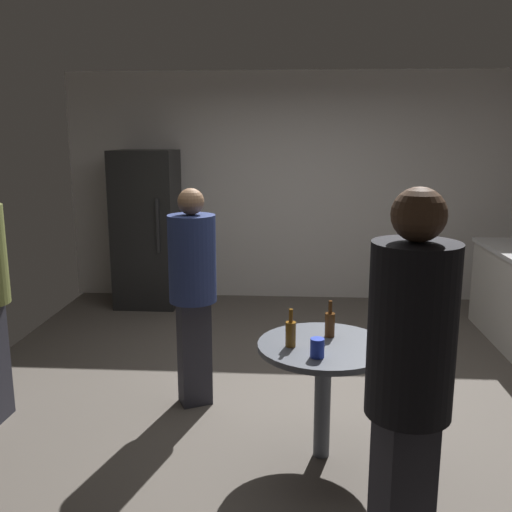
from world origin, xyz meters
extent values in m
cube|color=#5B544C|center=(0.00, 0.00, -0.05)|extent=(5.20, 5.20, 0.10)
cube|color=silver|center=(0.00, 2.63, 1.35)|extent=(5.32, 0.06, 2.70)
cube|color=black|center=(-1.64, 2.20, 0.90)|extent=(0.70, 0.65, 1.80)
cube|color=#262628|center=(-1.43, 1.86, 0.99)|extent=(0.03, 0.03, 0.60)
cylinder|color=#4C515B|center=(0.24, -0.97, 0.35)|extent=(0.10, 0.10, 0.70)
cylinder|color=#4C515B|center=(0.24, -0.97, 0.72)|extent=(0.80, 0.80, 0.03)
cylinder|color=#8C5919|center=(0.04, -1.02, 0.81)|extent=(0.06, 0.06, 0.15)
cylinder|color=#8C5919|center=(0.04, -1.02, 0.93)|extent=(0.02, 0.02, 0.08)
cylinder|color=#593314|center=(0.28, -0.84, 0.81)|extent=(0.06, 0.06, 0.15)
cylinder|color=#593314|center=(0.28, -0.84, 0.93)|extent=(0.02, 0.02, 0.08)
cylinder|color=blue|center=(0.19, -1.18, 0.79)|extent=(0.08, 0.08, 0.11)
cube|color=#2D2D38|center=(0.51, -2.09, 0.44)|extent=(0.27, 0.24, 0.87)
cylinder|color=black|center=(0.51, -2.09, 1.22)|extent=(0.44, 0.44, 0.69)
sphere|color=brown|center=(0.51, -2.09, 1.67)|extent=(0.21, 0.21, 0.21)
cube|color=#2D2D38|center=(-0.66, -0.31, 0.39)|extent=(0.27, 0.25, 0.79)
cylinder|color=navy|center=(-0.66, -0.31, 1.10)|extent=(0.45, 0.45, 0.63)
sphere|color=#8C6647|center=(-0.66, -0.31, 1.51)|extent=(0.19, 0.19, 0.19)
camera|label=1|loc=(0.04, -4.20, 1.96)|focal=39.74mm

